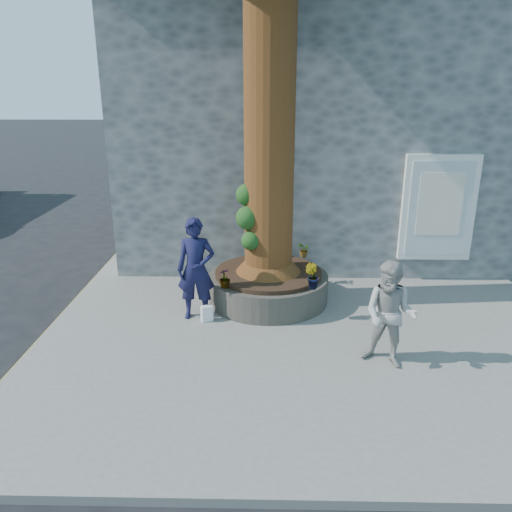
{
  "coord_description": "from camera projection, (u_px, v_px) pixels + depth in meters",
  "views": [
    {
      "loc": [
        0.76,
        -6.97,
        4.07
      ],
      "look_at": [
        0.58,
        1.32,
        1.25
      ],
      "focal_mm": 35.0,
      "sensor_mm": 36.0,
      "label": 1
    }
  ],
  "objects": [
    {
      "name": "planter",
      "position": [
        268.0,
        286.0,
        9.67
      ],
      "size": [
        2.3,
        2.3,
        0.6
      ],
      "color": "black",
      "rests_on": "pavement"
    },
    {
      "name": "woman",
      "position": [
        390.0,
        315.0,
        7.24
      ],
      "size": [
        0.98,
        0.91,
        1.62
      ],
      "primitive_type": "imported",
      "rotation": [
        0.0,
        0.0,
        -0.48
      ],
      "color": "#A19E9A",
      "rests_on": "pavement"
    },
    {
      "name": "plant_b",
      "position": [
        312.0,
        276.0,
        8.68
      ],
      "size": [
        0.34,
        0.34,
        0.45
      ],
      "primitive_type": "imported",
      "rotation": [
        0.0,
        0.0,
        2.52
      ],
      "color": "gray",
      "rests_on": "planter"
    },
    {
      "name": "stone_shop",
      "position": [
        331.0,
        122.0,
        13.67
      ],
      "size": [
        10.3,
        8.3,
        6.3
      ],
      "color": "#4F5254",
      "rests_on": "ground"
    },
    {
      "name": "plant_a",
      "position": [
        276.0,
        247.0,
        10.31
      ],
      "size": [
        0.25,
        0.22,
        0.4
      ],
      "primitive_type": "imported",
      "rotation": [
        0.0,
        0.0,
        0.45
      ],
      "color": "gray",
      "rests_on": "planter"
    },
    {
      "name": "yellow_line",
      "position": [
        53.0,
        326.0,
        8.93
      ],
      "size": [
        0.1,
        30.0,
        0.01
      ],
      "primitive_type": "cube",
      "color": "yellow",
      "rests_on": "ground"
    },
    {
      "name": "pavement",
      "position": [
        308.0,
        326.0,
        8.82
      ],
      "size": [
        9.0,
        8.0,
        0.12
      ],
      "primitive_type": "cube",
      "color": "slate",
      "rests_on": "ground"
    },
    {
      "name": "man",
      "position": [
        196.0,
        269.0,
        8.74
      ],
      "size": [
        0.67,
        0.44,
        1.84
      ],
      "primitive_type": "imported",
      "rotation": [
        0.0,
        0.0,
        -0.0
      ],
      "color": "#131436",
      "rests_on": "pavement"
    },
    {
      "name": "plant_d",
      "position": [
        304.0,
        250.0,
        10.31
      ],
      "size": [
        0.34,
        0.36,
        0.31
      ],
      "primitive_type": "imported",
      "rotation": [
        0.0,
        0.0,
        5.15
      ],
      "color": "gray",
      "rests_on": "planter"
    },
    {
      "name": "shopping_bag",
      "position": [
        207.0,
        313.0,
        8.84
      ],
      "size": [
        0.23,
        0.19,
        0.28
      ],
      "primitive_type": "cube",
      "rotation": [
        0.0,
        0.0,
        0.41
      ],
      "color": "white",
      "rests_on": "pavement"
    },
    {
      "name": "ground",
      "position": [
        218.0,
        357.0,
        7.93
      ],
      "size": [
        120.0,
        120.0,
        0.0
      ],
      "primitive_type": "plane",
      "color": "black",
      "rests_on": "ground"
    },
    {
      "name": "plant_c",
      "position": [
        225.0,
        278.0,
        8.72
      ],
      "size": [
        0.28,
        0.28,
        0.35
      ],
      "primitive_type": "imported",
      "rotation": [
        0.0,
        0.0,
        3.81
      ],
      "color": "gray",
      "rests_on": "planter"
    }
  ]
}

